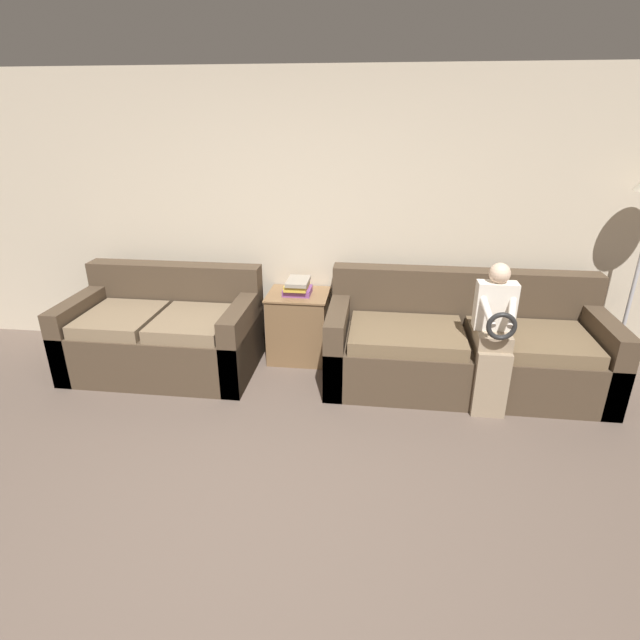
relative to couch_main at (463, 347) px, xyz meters
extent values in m
plane|color=brown|center=(-1.38, -2.08, -0.32)|extent=(14.00, 14.00, 0.00)
cube|color=beige|center=(-1.38, 0.57, 0.95)|extent=(7.93, 0.06, 2.55)
cube|color=#473828|center=(0.00, -0.05, -0.11)|extent=(2.30, 0.94, 0.43)
cube|color=#473828|center=(0.00, 0.32, 0.35)|extent=(2.30, 0.20, 0.49)
cube|color=#473828|center=(-1.07, -0.05, 0.01)|extent=(0.16, 0.94, 0.67)
cube|color=#473828|center=(1.07, -0.05, 0.01)|extent=(0.16, 0.94, 0.67)
cube|color=brown|center=(-0.49, -0.15, 0.16)|extent=(0.93, 0.70, 0.11)
cube|color=brown|center=(0.49, -0.15, 0.16)|extent=(0.93, 0.70, 0.11)
cube|color=#473828|center=(-2.64, -0.09, -0.10)|extent=(1.63, 0.95, 0.45)
cube|color=#473828|center=(-2.64, 0.29, 0.35)|extent=(1.63, 0.20, 0.43)
cube|color=#473828|center=(-3.37, -0.09, 0.01)|extent=(0.16, 0.95, 0.67)
cube|color=#473828|center=(-1.90, -0.09, 0.01)|extent=(0.16, 0.95, 0.67)
cube|color=#7A664C|center=(-2.97, -0.19, 0.19)|extent=(0.62, 0.71, 0.11)
cube|color=#7A664C|center=(-2.31, -0.19, 0.19)|extent=(0.62, 0.71, 0.11)
cube|color=gray|center=(0.14, -0.52, -0.06)|extent=(0.25, 0.10, 0.54)
cube|color=gray|center=(0.14, -0.38, 0.27)|extent=(0.25, 0.28, 0.11)
cube|color=silver|center=(0.14, -0.31, 0.51)|extent=(0.30, 0.14, 0.37)
sphere|color=beige|center=(0.14, -0.31, 0.76)|extent=(0.16, 0.16, 0.16)
torus|color=black|center=(0.14, -0.58, 0.45)|extent=(0.21, 0.04, 0.21)
cylinder|color=silver|center=(0.05, -0.44, 0.53)|extent=(0.12, 0.31, 0.21)
cylinder|color=silver|center=(0.23, -0.44, 0.53)|extent=(0.12, 0.31, 0.21)
cube|color=brown|center=(-1.47, 0.28, 0.00)|extent=(0.54, 0.47, 0.65)
cube|color=brown|center=(-1.47, 0.28, 0.31)|extent=(0.56, 0.49, 0.02)
cube|color=#7A4284|center=(-1.47, 0.28, 0.35)|extent=(0.25, 0.23, 0.06)
cube|color=gold|center=(-1.48, 0.27, 0.40)|extent=(0.20, 0.27, 0.05)
cube|color=gray|center=(-1.47, 0.27, 0.44)|extent=(0.19, 0.30, 0.03)
cylinder|color=#2D2B28|center=(1.37, 0.26, -0.31)|extent=(0.26, 0.26, 0.02)
cylinder|color=#B7B7BC|center=(1.37, 0.26, 0.50)|extent=(0.03, 0.03, 1.59)
camera|label=1|loc=(-0.74, -3.96, 1.86)|focal=28.00mm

